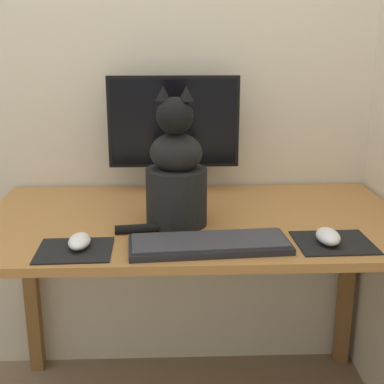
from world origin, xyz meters
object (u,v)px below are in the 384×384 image
computer_mouse_right (328,236)px  computer_mouse_left (79,241)px  monitor (174,130)px  keyboard (209,244)px  cat (176,175)px

computer_mouse_right → computer_mouse_left: bearing=-179.7°
monitor → keyboard: bearing=-80.3°
computer_mouse_left → computer_mouse_right: 0.67m
keyboard → computer_mouse_right: bearing=-2.2°
keyboard → computer_mouse_right: (0.32, 0.01, 0.01)m
monitor → keyboard: (0.09, -0.52, -0.22)m
keyboard → monitor: bearing=95.3°
monitor → computer_mouse_right: 0.69m
computer_mouse_right → cat: bearing=156.5°
monitor → computer_mouse_left: (-0.25, -0.51, -0.21)m
computer_mouse_left → computer_mouse_right: bearing=0.3°
keyboard → computer_mouse_right: size_ratio=4.22×
monitor → computer_mouse_right: (0.41, -0.51, -0.21)m
monitor → keyboard: size_ratio=1.04×
monitor → cat: size_ratio=1.11×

